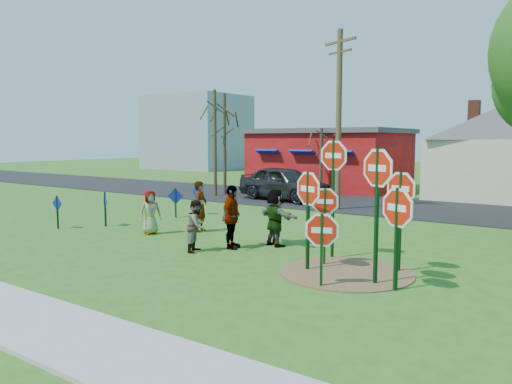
# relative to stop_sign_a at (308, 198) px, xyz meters

# --- Properties ---
(ground) EXTENTS (120.00, 120.00, 0.00)m
(ground) POSITION_rel_stop_sign_a_xyz_m (-3.59, 1.27, -1.78)
(ground) COLOR #2B5D1A
(ground) RESTS_ON ground
(road) EXTENTS (120.00, 7.50, 0.04)m
(road) POSITION_rel_stop_sign_a_xyz_m (-3.59, 12.77, -1.76)
(road) COLOR black
(road) RESTS_ON ground
(dirt_patch) EXTENTS (3.20, 3.20, 0.03)m
(dirt_patch) POSITION_rel_stop_sign_a_xyz_m (0.91, 0.27, -1.77)
(dirt_patch) COLOR brown
(dirt_patch) RESTS_ON ground
(red_building) EXTENTS (9.40, 7.69, 3.90)m
(red_building) POSITION_rel_stop_sign_a_xyz_m (-9.09, 19.26, 0.18)
(red_building) COLOR maroon
(red_building) RESTS_ON ground
(distant_building) EXTENTS (10.00, 8.00, 8.00)m
(distant_building) POSITION_rel_stop_sign_a_xyz_m (-31.59, 31.27, 2.22)
(distant_building) COLOR #8C939E
(distant_building) RESTS_ON ground
(stop_sign_a) EXTENTS (1.08, 0.41, 2.58)m
(stop_sign_a) POSITION_rel_stop_sign_a_xyz_m (0.00, 0.00, 0.00)
(stop_sign_a) COLOR black
(stop_sign_a) RESTS_ON ground
(stop_sign_b) EXTENTS (1.11, 0.13, 3.33)m
(stop_sign_b) POSITION_rel_stop_sign_a_xyz_m (-0.08, 1.50, 0.66)
(stop_sign_b) COLOR black
(stop_sign_b) RESTS_ON ground
(stop_sign_c) EXTENTS (1.09, 0.46, 3.17)m
(stop_sign_c) POSITION_rel_stop_sign_a_xyz_m (1.83, -0.20, 0.45)
(stop_sign_c) COLOR black
(stop_sign_c) RESTS_ON ground
(stop_sign_d) EXTENTS (1.06, 0.30, 2.58)m
(stop_sign_d) POSITION_rel_stop_sign_a_xyz_m (1.89, 1.14, 0.06)
(stop_sign_d) COLOR black
(stop_sign_d) RESTS_ON ground
(stop_sign_e) EXTENTS (0.94, 0.42, 1.76)m
(stop_sign_e) POSITION_rel_stop_sign_a_xyz_m (0.94, -1.06, -0.63)
(stop_sign_e) COLOR black
(stop_sign_e) RESTS_ON ground
(stop_sign_f) EXTENTS (1.07, 0.49, 2.36)m
(stop_sign_f) POSITION_rel_stop_sign_a_xyz_m (2.36, -0.40, -0.15)
(stop_sign_f) COLOR black
(stop_sign_f) RESTS_ON ground
(stop_sign_g) EXTENTS (0.88, 0.34, 2.11)m
(stop_sign_g) POSITION_rel_stop_sign_a_xyz_m (0.11, 0.68, -0.33)
(stop_sign_g) COLOR black
(stop_sign_g) RESTS_ON ground
(blue_diamond_a) EXTENTS (0.59, 0.06, 1.21)m
(blue_diamond_a) POSITION_rel_stop_sign_a_xyz_m (-10.19, -0.16, -1.03)
(blue_diamond_a) COLOR black
(blue_diamond_a) RESTS_ON ground
(blue_diamond_b) EXTENTS (0.63, 0.36, 1.29)m
(blue_diamond_b) POSITION_rel_stop_sign_a_xyz_m (-9.20, 1.17, -0.99)
(blue_diamond_b) COLOR black
(blue_diamond_b) RESTS_ON ground
(blue_diamond_c) EXTENTS (0.65, 0.26, 1.23)m
(blue_diamond_c) POSITION_rel_stop_sign_a_xyz_m (-8.54, 4.17, -1.03)
(blue_diamond_c) COLOR black
(blue_diamond_c) RESTS_ON ground
(blue_diamond_d) EXTENTS (0.66, 0.16, 1.32)m
(blue_diamond_d) POSITION_rel_stop_sign_a_xyz_m (-8.32, 5.25, -0.97)
(blue_diamond_d) COLOR black
(blue_diamond_d) RESTS_ON ground
(person_a) EXTENTS (0.76, 0.87, 1.50)m
(person_a) POSITION_rel_stop_sign_a_xyz_m (-6.68, 1.06, -1.03)
(person_a) COLOR #3B5588
(person_a) RESTS_ON ground
(person_b) EXTENTS (0.62, 0.75, 1.77)m
(person_b) POSITION_rel_stop_sign_a_xyz_m (-5.60, 2.40, -0.90)
(person_b) COLOR #267F62
(person_b) RESTS_ON ground
(person_c) EXTENTS (0.79, 0.88, 1.49)m
(person_c) POSITION_rel_stop_sign_a_xyz_m (-3.61, -0.03, -1.04)
(person_c) COLOR #95483D
(person_c) RESTS_ON ground
(person_d) EXTENTS (1.00, 1.11, 1.50)m
(person_d) POSITION_rel_stop_sign_a_xyz_m (-2.32, 2.18, -1.04)
(person_d) COLOR #303135
(person_d) RESTS_ON ground
(person_e) EXTENTS (0.73, 1.18, 1.88)m
(person_e) POSITION_rel_stop_sign_a_xyz_m (-3.03, 0.84, -0.84)
(person_e) COLOR #583361
(person_e) RESTS_ON ground
(person_f) EXTENTS (1.69, 0.99, 1.73)m
(person_f) POSITION_rel_stop_sign_a_xyz_m (-2.18, 1.89, -0.92)
(person_f) COLOR #1E5B34
(person_f) RESTS_ON ground
(suv) EXTENTS (5.51, 2.94, 1.78)m
(suv) POSITION_rel_stop_sign_a_xyz_m (-7.88, 11.56, -0.85)
(suv) COLOR #2D2C32
(suv) RESTS_ON road
(utility_pole) EXTENTS (1.86, 0.86, 8.06)m
(utility_pole) POSITION_rel_stop_sign_a_xyz_m (-4.08, 10.07, 2.46)
(utility_pole) COLOR #4C3823
(utility_pole) RESTS_ON ground
(bare_tree_west) EXTENTS (1.80, 1.80, 5.82)m
(bare_tree_west) POSITION_rel_stop_sign_a_xyz_m (-12.15, 11.93, 1.98)
(bare_tree_west) COLOR #382819
(bare_tree_west) RESTS_ON ground
(bare_tree_east) EXTENTS (1.80, 1.80, 3.87)m
(bare_tree_east) POSITION_rel_stop_sign_a_xyz_m (-7.64, 15.21, 0.72)
(bare_tree_east) COLOR #382819
(bare_tree_east) RESTS_ON ground
(bare_tree_mid) EXTENTS (1.80, 1.80, 5.97)m
(bare_tree_mid) POSITION_rel_stop_sign_a_xyz_m (-12.16, 11.08, 2.08)
(bare_tree_mid) COLOR #382819
(bare_tree_mid) RESTS_ON ground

